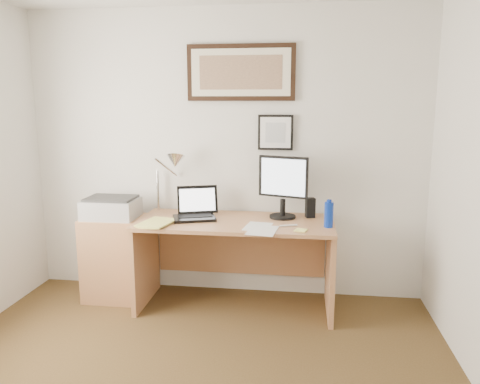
% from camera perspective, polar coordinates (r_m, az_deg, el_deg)
% --- Properties ---
extents(wall_back, '(3.50, 0.02, 2.50)m').
position_cam_1_polar(wall_back, '(4.13, -1.93, 4.57)').
color(wall_back, silver).
rests_on(wall_back, ground).
extents(side_cabinet, '(0.50, 0.40, 0.73)m').
position_cam_1_polar(side_cabinet, '(4.27, -14.95, -7.76)').
color(side_cabinet, '#A56E45').
rests_on(side_cabinet, floor).
extents(water_bottle, '(0.07, 0.07, 0.20)m').
position_cam_1_polar(water_bottle, '(3.68, 10.77, -2.74)').
color(water_bottle, '#0B2A99').
rests_on(water_bottle, desk).
extents(bottle_cap, '(0.04, 0.04, 0.02)m').
position_cam_1_polar(bottle_cap, '(3.66, 10.83, -1.07)').
color(bottle_cap, '#0B2A99').
rests_on(bottle_cap, water_bottle).
extents(speaker, '(0.09, 0.08, 0.17)m').
position_cam_1_polar(speaker, '(3.97, 8.56, -1.91)').
color(speaker, black).
rests_on(speaker, desk).
extents(paper_sheet_a, '(0.23, 0.30, 0.00)m').
position_cam_1_polar(paper_sheet_a, '(3.66, 2.18, -4.23)').
color(paper_sheet_a, white).
rests_on(paper_sheet_a, desk).
extents(paper_sheet_b, '(0.24, 0.32, 0.00)m').
position_cam_1_polar(paper_sheet_b, '(3.55, 2.75, -4.70)').
color(paper_sheet_b, white).
rests_on(paper_sheet_b, desk).
extents(sticky_pad, '(0.11, 0.11, 0.01)m').
position_cam_1_polar(sticky_pad, '(3.56, 7.42, -4.64)').
color(sticky_pad, '#FFFA78').
rests_on(sticky_pad, desk).
extents(marker_pen, '(0.14, 0.06, 0.02)m').
position_cam_1_polar(marker_pen, '(3.68, 5.95, -4.09)').
color(marker_pen, silver).
rests_on(marker_pen, desk).
extents(book, '(0.29, 0.35, 0.02)m').
position_cam_1_polar(book, '(3.83, -11.58, -3.59)').
color(book, '#E3E16B').
rests_on(book, desk).
extents(desk, '(1.60, 0.70, 0.75)m').
position_cam_1_polar(desk, '(3.98, -0.40, -6.48)').
color(desk, '#A56E45').
rests_on(desk, floor).
extents(laptop, '(0.40, 0.39, 0.26)m').
position_cam_1_polar(laptop, '(3.93, -5.45, -2.36)').
color(laptop, black).
rests_on(laptop, desk).
extents(lcd_monitor, '(0.41, 0.22, 0.52)m').
position_cam_1_polar(lcd_monitor, '(3.88, 5.26, 0.99)').
color(lcd_monitor, black).
rests_on(lcd_monitor, desk).
extents(printer, '(0.44, 0.34, 0.18)m').
position_cam_1_polar(printer, '(4.15, -15.41, -1.84)').
color(printer, '#A8A8AB').
rests_on(printer, side_cabinet).
extents(desk_lamp, '(0.29, 0.27, 0.53)m').
position_cam_1_polar(desk_lamp, '(4.04, -8.09, 3.44)').
color(desk_lamp, silver).
rests_on(desk_lamp, desk).
extents(picture_large, '(0.92, 0.04, 0.47)m').
position_cam_1_polar(picture_large, '(4.06, 0.09, 14.36)').
color(picture_large, black).
rests_on(picture_large, wall_back).
extents(picture_small, '(0.30, 0.03, 0.30)m').
position_cam_1_polar(picture_small, '(4.04, 4.35, 7.25)').
color(picture_small, black).
rests_on(picture_small, wall_back).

